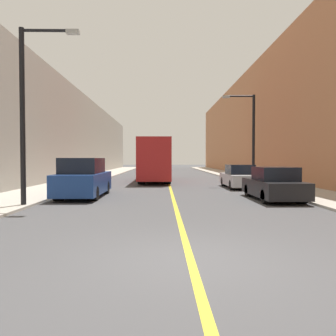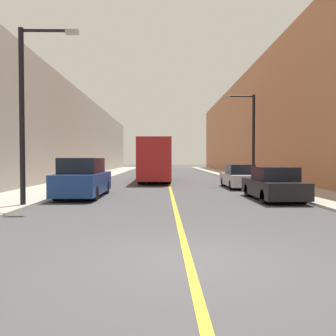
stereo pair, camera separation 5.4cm
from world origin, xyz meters
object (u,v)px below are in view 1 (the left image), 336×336
(car_right_near, at_px, (274,185))
(street_lamp_right, at_px, (250,133))
(bus, at_px, (155,159))
(car_right_mid, at_px, (239,177))
(parked_suv_left, at_px, (84,179))
(street_lamp_left, at_px, (28,104))

(car_right_near, bearing_deg, street_lamp_right, 82.18)
(bus, xyz_separation_m, car_right_mid, (5.63, -6.74, -1.16))
(car_right_near, distance_m, car_right_mid, 6.25)
(car_right_mid, bearing_deg, parked_suv_left, -150.81)
(bus, bearing_deg, parked_suv_left, -105.84)
(car_right_mid, bearing_deg, bus, 129.86)
(parked_suv_left, bearing_deg, car_right_near, -7.81)
(street_lamp_left, height_order, street_lamp_right, street_lamp_left)
(bus, relative_size, street_lamp_left, 1.55)
(bus, relative_size, street_lamp_right, 1.69)
(bus, height_order, street_lamp_right, street_lamp_right)
(bus, height_order, car_right_mid, bus)
(car_right_mid, distance_m, street_lamp_right, 3.86)
(parked_suv_left, distance_m, street_lamp_left, 4.79)
(parked_suv_left, relative_size, car_right_near, 1.12)
(car_right_mid, relative_size, street_lamp_left, 0.64)
(parked_suv_left, bearing_deg, bus, 74.16)
(street_lamp_left, bearing_deg, car_right_near, 11.38)
(car_right_near, bearing_deg, parked_suv_left, 172.19)
(parked_suv_left, relative_size, street_lamp_left, 0.71)
(bus, bearing_deg, car_right_mid, -50.14)
(parked_suv_left, distance_m, car_right_mid, 10.26)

